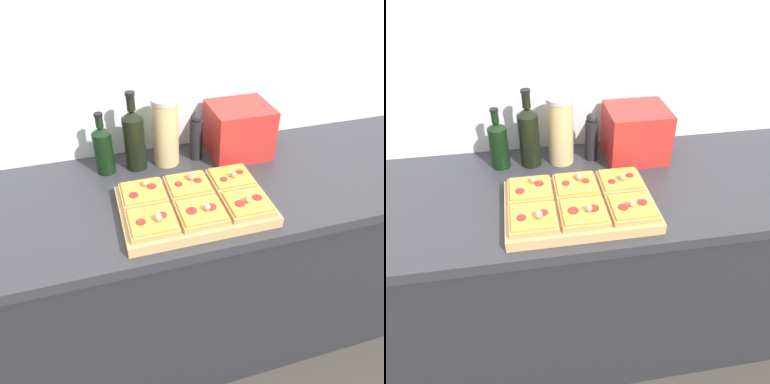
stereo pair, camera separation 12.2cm
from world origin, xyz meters
TOP-DOWN VIEW (x-y plane):
  - wall_back at (0.00, 0.67)m, footprint 6.00×0.06m
  - kitchen_counter at (0.00, 0.32)m, footprint 2.63×0.67m
  - cutting_board at (0.06, 0.19)m, footprint 0.50×0.33m
  - pizza_slice_back_left at (-0.10, 0.26)m, footprint 0.15×0.14m
  - pizza_slice_back_center at (0.06, 0.26)m, footprint 0.15×0.14m
  - pizza_slice_back_right at (0.22, 0.26)m, footprint 0.15×0.14m
  - pizza_slice_front_left at (-0.10, 0.11)m, footprint 0.15×0.14m
  - pizza_slice_front_center at (0.06, 0.11)m, footprint 0.15×0.14m
  - pizza_slice_front_right at (0.22, 0.11)m, footprint 0.15×0.14m
  - olive_oil_bottle at (-0.20, 0.52)m, footprint 0.07×0.07m
  - wine_bottle at (-0.08, 0.52)m, footprint 0.08×0.08m
  - grain_jar_tall at (0.04, 0.52)m, footprint 0.10×0.10m
  - pepper_mill at (0.16, 0.52)m, footprint 0.05×0.05m
  - toaster_oven at (0.35, 0.51)m, footprint 0.26×0.22m

SIDE VIEW (x-z plane):
  - kitchen_counter at x=0.00m, z-range 0.00..0.89m
  - cutting_board at x=0.06m, z-range 0.89..0.93m
  - pizza_slice_back_right at x=0.22m, z-range 0.92..0.97m
  - pizza_slice_back_left at x=-0.10m, z-range 0.92..0.97m
  - pizza_slice_front_right at x=0.22m, z-range 0.92..0.97m
  - pizza_slice_front_center at x=0.06m, z-range 0.92..0.97m
  - pizza_slice_back_center at x=0.06m, z-range 0.92..0.97m
  - pizza_slice_front_left at x=-0.10m, z-range 0.92..0.97m
  - pepper_mill at x=0.16m, z-range 0.89..1.09m
  - olive_oil_bottle at x=-0.20m, z-range 0.87..1.12m
  - toaster_oven at x=0.35m, z-range 0.89..1.10m
  - wine_bottle at x=-0.08m, z-range 0.86..1.18m
  - grain_jar_tall at x=0.04m, z-range 0.89..1.17m
  - wall_back at x=0.00m, z-range 0.00..2.50m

